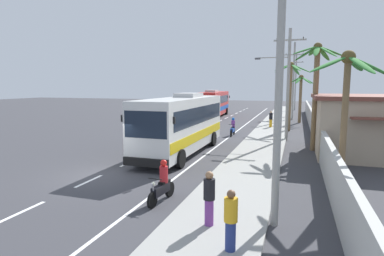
{
  "coord_description": "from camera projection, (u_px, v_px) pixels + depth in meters",
  "views": [
    {
      "loc": [
        9.12,
        -13.14,
        4.46
      ],
      "look_at": [
        2.7,
        6.26,
        1.7
      ],
      "focal_mm": 29.7,
      "sensor_mm": 36.0,
      "label": 1
    }
  ],
  "objects": [
    {
      "name": "utility_pole_mid",
      "position": [
        287.0,
        81.0,
        25.29
      ],
      "size": [
        3.91,
        0.24,
        8.88
      ],
      "color": "#9E9E99",
      "rests_on": "ground"
    },
    {
      "name": "pedestrian_far_walk",
      "position": [
        209.0,
        197.0,
        9.77
      ],
      "size": [
        0.36,
        0.36,
        1.72
      ],
      "rotation": [
        0.0,
        0.0,
        4.84
      ],
      "color": "#75388E",
      "rests_on": "sidewalk_kerb"
    },
    {
      "name": "utility_pole_nearest",
      "position": [
        280.0,
        67.0,
        9.55
      ],
      "size": [
        2.39,
        0.24,
        9.64
      ],
      "color": "#9E9E99",
      "rests_on": "ground"
    },
    {
      "name": "coach_bus_far_lane",
      "position": [
        214.0,
        103.0,
        44.77
      ],
      "size": [
        3.46,
        11.75,
        3.8
      ],
      "color": "red",
      "rests_on": "ground"
    },
    {
      "name": "pedestrian_midwalk",
      "position": [
        231.0,
        219.0,
        8.26
      ],
      "size": [
        0.36,
        0.36,
        1.65
      ],
      "rotation": [
        0.0,
        0.0,
        2.33
      ],
      "color": "navy",
      "rests_on": "sidewalk_kerb"
    },
    {
      "name": "palm_farthest",
      "position": [
        316.0,
        78.0,
        21.26
      ],
      "size": [
        3.35,
        3.43,
        7.27
      ],
      "color": "brown",
      "rests_on": "ground"
    },
    {
      "name": "palm_nearest",
      "position": [
        347.0,
        88.0,
        12.95
      ],
      "size": [
        3.39,
        3.55,
        5.86
      ],
      "color": "brown",
      "rests_on": "ground"
    },
    {
      "name": "lane_markings",
      "position": [
        216.0,
        134.0,
        28.93
      ],
      "size": [
        3.8,
        71.0,
        0.01
      ],
      "color": "white",
      "rests_on": "ground"
    },
    {
      "name": "palm_third",
      "position": [
        291.0,
        82.0,
        30.52
      ],
      "size": [
        3.55,
        3.42,
        6.67
      ],
      "color": "brown",
      "rests_on": "ground"
    },
    {
      "name": "pedestrian_near_kerb",
      "position": [
        271.0,
        119.0,
        32.83
      ],
      "size": [
        0.36,
        0.36,
        1.69
      ],
      "rotation": [
        0.0,
        0.0,
        5.87
      ],
      "color": "gold",
      "rests_on": "sidewalk_kerb"
    },
    {
      "name": "utility_pole_distant",
      "position": [
        296.0,
        80.0,
        56.34
      ],
      "size": [
        2.5,
        0.24,
        10.18
      ],
      "color": "#9E9E99",
      "rests_on": "ground"
    },
    {
      "name": "motorcycle_trailing",
      "position": [
        162.0,
        185.0,
        12.19
      ],
      "size": [
        0.56,
        1.96,
        1.62
      ],
      "color": "black",
      "rests_on": "ground"
    },
    {
      "name": "motorcycle_beside_bus",
      "position": [
        233.0,
        128.0,
        28.32
      ],
      "size": [
        0.56,
        1.96,
        1.6
      ],
      "color": "black",
      "rests_on": "ground"
    },
    {
      "name": "sidewalk_kerb",
      "position": [
        262.0,
        146.0,
        23.08
      ],
      "size": [
        3.2,
        90.0,
        0.14
      ],
      "primitive_type": "cube",
      "color": "#999993",
      "rests_on": "ground"
    },
    {
      "name": "utility_pole_far",
      "position": [
        293.0,
        80.0,
        40.78
      ],
      "size": [
        2.57,
        0.24,
        9.87
      ],
      "color": "#9E9E99",
      "rests_on": "ground"
    },
    {
      "name": "coach_bus_foreground",
      "position": [
        182.0,
        122.0,
        20.81
      ],
      "size": [
        3.03,
        10.65,
        3.93
      ],
      "color": "silver",
      "rests_on": "ground"
    },
    {
      "name": "ground_plane",
      "position": [
        101.0,
        176.0,
        15.8
      ],
      "size": [
        160.0,
        160.0,
        0.0
      ],
      "primitive_type": "plane",
      "color": "#3A3A3F"
    },
    {
      "name": "boundary_wall",
      "position": [
        315.0,
        129.0,
        25.54
      ],
      "size": [
        0.24,
        60.0,
        1.9
      ],
      "primitive_type": "cube",
      "color": "#B2B2AD",
      "rests_on": "ground"
    },
    {
      "name": "palm_fourth",
      "position": [
        301.0,
        89.0,
        37.34
      ],
      "size": [
        3.4,
        3.37,
        5.68
      ],
      "color": "brown",
      "rests_on": "ground"
    },
    {
      "name": "palm_second",
      "position": [
        290.0,
        79.0,
        43.59
      ],
      "size": [
        2.7,
        2.65,
        7.41
      ],
      "color": "brown",
      "rests_on": "ground"
    }
  ]
}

